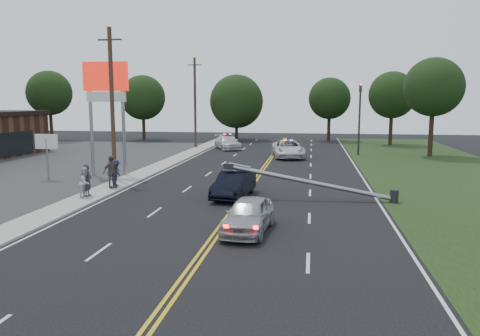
% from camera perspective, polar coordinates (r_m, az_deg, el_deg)
% --- Properties ---
extents(ground, '(120.00, 120.00, 0.00)m').
position_cam_1_polar(ground, '(18.34, -3.42, -8.78)').
color(ground, black).
rests_on(ground, ground).
extents(sidewalk, '(1.80, 70.00, 0.12)m').
position_cam_1_polar(sidewalk, '(30.19, -15.11, -2.15)').
color(sidewalk, '#A39D93').
rests_on(sidewalk, ground).
extents(centerline_yellow, '(0.36, 80.00, 0.00)m').
position_cam_1_polar(centerline_yellow, '(27.90, 0.90, -2.80)').
color(centerline_yellow, gold).
rests_on(centerline_yellow, ground).
extents(pylon_sign, '(3.20, 0.35, 8.00)m').
position_cam_1_polar(pylon_sign, '(34.23, -16.02, 9.01)').
color(pylon_sign, gray).
rests_on(pylon_sign, ground).
extents(small_sign, '(1.60, 0.14, 3.10)m').
position_cam_1_polar(small_sign, '(34.23, -22.51, 2.56)').
color(small_sign, gray).
rests_on(small_sign, ground).
extents(traffic_signal, '(0.28, 0.41, 7.05)m').
position_cam_1_polar(traffic_signal, '(47.36, 14.38, 6.62)').
color(traffic_signal, '#2D2D30').
rests_on(traffic_signal, ground).
extents(fallen_streetlight, '(9.36, 0.44, 1.91)m').
position_cam_1_polar(fallen_streetlight, '(25.52, 9.64, -1.89)').
color(fallen_streetlight, '#2D2D30').
rests_on(fallen_streetlight, ground).
extents(utility_pole_mid, '(1.60, 0.28, 10.00)m').
position_cam_1_polar(utility_pole_mid, '(31.87, -15.32, 7.47)').
color(utility_pole_mid, '#382619').
rests_on(utility_pole_mid, ground).
extents(utility_pole_far, '(1.60, 0.28, 10.00)m').
position_cam_1_polar(utility_pole_far, '(52.74, -5.50, 7.93)').
color(utility_pole_far, '#382619').
rests_on(utility_pole_far, ground).
extents(tree_4, '(5.81, 5.81, 9.19)m').
position_cam_1_polar(tree_4, '(66.79, -22.22, 8.45)').
color(tree_4, black).
rests_on(tree_4, ground).
extents(tree_5, '(6.03, 6.03, 8.72)m').
position_cam_1_polar(tree_5, '(65.28, -11.76, 8.39)').
color(tree_5, black).
rests_on(tree_5, ground).
extents(tree_6, '(7.20, 7.20, 8.78)m').
position_cam_1_polar(tree_6, '(63.61, -0.43, 8.11)').
color(tree_6, black).
rests_on(tree_6, ground).
extents(tree_7, '(5.47, 5.47, 8.33)m').
position_cam_1_polar(tree_7, '(63.27, 10.87, 8.32)').
color(tree_7, black).
rests_on(tree_7, ground).
extents(tree_8, '(5.59, 5.59, 8.77)m').
position_cam_1_polar(tree_8, '(59.19, 18.07, 8.45)').
color(tree_8, black).
rests_on(tree_8, ground).
extents(tree_9, '(5.55, 5.55, 9.36)m').
position_cam_1_polar(tree_9, '(48.34, 22.53, 9.08)').
color(tree_9, black).
rests_on(tree_9, ground).
extents(crashed_sedan, '(2.02, 4.58, 1.46)m').
position_cam_1_polar(crashed_sedan, '(26.03, -0.76, -1.99)').
color(crashed_sedan, black).
rests_on(crashed_sedan, ground).
extents(waiting_sedan, '(2.02, 4.30, 1.42)m').
position_cam_1_polar(waiting_sedan, '(19.25, 1.04, -5.74)').
color(waiting_sedan, '#A6A7AE').
rests_on(waiting_sedan, ground).
extents(emergency_a, '(3.60, 6.21, 1.63)m').
position_cam_1_polar(emergency_a, '(44.32, 5.88, 2.34)').
color(emergency_a, silver).
rests_on(emergency_a, ground).
extents(emergency_b, '(4.03, 5.60, 1.51)m').
position_cam_1_polar(emergency_b, '(51.67, -1.54, 3.15)').
color(emergency_b, silver).
rests_on(emergency_b, ground).
extents(bystander_a, '(0.52, 0.70, 1.77)m').
position_cam_1_polar(bystander_a, '(27.06, -18.08, -1.42)').
color(bystander_a, '#2A2931').
rests_on(bystander_a, sidewalk).
extents(bystander_b, '(0.69, 0.85, 1.65)m').
position_cam_1_polar(bystander_b, '(26.84, -18.34, -1.64)').
color(bystander_b, '#BCBBC0').
rests_on(bystander_b, sidewalk).
extents(bystander_c, '(0.72, 1.11, 1.62)m').
position_cam_1_polar(bystander_c, '(29.78, -14.86, -0.58)').
color(bystander_c, '#1B1D44').
rests_on(bystander_c, sidewalk).
extents(bystander_d, '(0.94, 1.26, 1.99)m').
position_cam_1_polar(bystander_d, '(29.10, -15.40, -0.44)').
color(bystander_d, '#5B5149').
rests_on(bystander_d, sidewalk).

